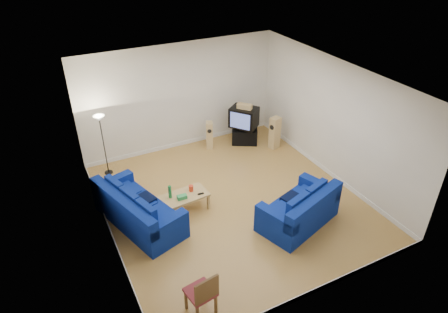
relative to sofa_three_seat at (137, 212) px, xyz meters
name	(u,v)px	position (x,y,z in m)	size (l,w,h in m)	color
room	(232,148)	(2.33, -0.23, 1.20)	(6.01, 6.51, 3.21)	olive
sofa_three_seat	(137,212)	(0.00, 0.00, 0.00)	(1.69, 2.57, 0.92)	#021461
sofa_loveseat	(300,211)	(3.34, -1.70, 0.01)	(2.11, 1.58, 0.94)	#021461
coffee_table	(183,198)	(1.13, -0.02, 0.04)	(1.25, 0.70, 0.44)	tan
bottle	(170,192)	(0.84, 0.05, 0.26)	(0.08, 0.08, 0.33)	#197233
tissue_box	(182,197)	(1.07, -0.12, 0.15)	(0.23, 0.13, 0.09)	green
red_canister	(191,188)	(1.38, 0.07, 0.17)	(0.11, 0.11, 0.15)	red
remote	(201,194)	(1.54, -0.15, 0.11)	(0.15, 0.05, 0.02)	black
tv_stand	(245,136)	(4.10, 2.23, -0.10)	(0.78, 0.43, 0.48)	black
av_receiver	(247,128)	(4.16, 2.19, 0.19)	(0.46, 0.38, 0.11)	black
television	(244,117)	(4.08, 2.26, 0.55)	(0.95, 0.99, 0.62)	black
centre_speaker	(245,106)	(4.06, 2.21, 0.94)	(0.44, 0.18, 0.16)	tan
speaker_left	(209,135)	(3.00, 2.47, 0.09)	(0.29, 0.31, 0.86)	tan
speaker_right	(275,133)	(4.78, 1.58, 0.17)	(0.35, 0.31, 1.01)	tan
floor_lamp	(101,126)	(-0.12, 2.47, 1.11)	(0.30, 0.30, 1.76)	black
dining_chair	(203,293)	(0.33, -2.93, 0.21)	(0.54, 0.54, 0.99)	brown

